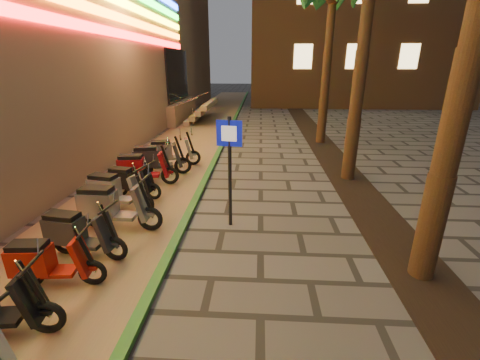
# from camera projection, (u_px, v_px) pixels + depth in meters

# --- Properties ---
(parking_strip) EXTENTS (3.40, 60.00, 0.01)m
(parking_strip) POSITION_uv_depth(u_px,v_px,m) (179.00, 151.00, 13.44)
(parking_strip) COLOR #8C7251
(parking_strip) RESTS_ON ground
(green_curb) EXTENTS (0.18, 60.00, 0.10)m
(green_curb) POSITION_uv_depth(u_px,v_px,m) (219.00, 151.00, 13.32)
(green_curb) COLOR #2B6E29
(green_curb) RESTS_ON ground
(planting_strip) EXTENTS (1.20, 40.00, 0.02)m
(planting_strip) POSITION_uv_depth(u_px,v_px,m) (367.00, 203.00, 8.38)
(planting_strip) COLOR black
(planting_strip) RESTS_ON ground
(pedestrian_sign) EXTENTS (0.54, 0.11, 2.45)m
(pedestrian_sign) POSITION_uv_depth(u_px,v_px,m) (230.00, 158.00, 6.76)
(pedestrian_sign) COLOR black
(pedestrian_sign) RESTS_ON ground
(scooter_5) EXTENTS (1.49, 0.55, 1.05)m
(scooter_5) POSITION_uv_depth(u_px,v_px,m) (46.00, 262.00, 5.14)
(scooter_5) COLOR black
(scooter_5) RESTS_ON ground
(scooter_6) EXTENTS (1.60, 0.64, 1.12)m
(scooter_6) POSITION_uv_depth(u_px,v_px,m) (77.00, 233.00, 5.96)
(scooter_6) COLOR black
(scooter_6) RESTS_ON ground
(scooter_7) EXTENTS (1.79, 0.63, 1.27)m
(scooter_7) POSITION_uv_depth(u_px,v_px,m) (111.00, 206.00, 6.94)
(scooter_7) COLOR black
(scooter_7) RESTS_ON ground
(scooter_8) EXTENTS (1.69, 0.74, 1.19)m
(scooter_8) POSITION_uv_depth(u_px,v_px,m) (114.00, 191.00, 7.87)
(scooter_8) COLOR black
(scooter_8) RESTS_ON ground
(scooter_9) EXTENTS (1.50, 0.66, 1.05)m
(scooter_9) POSITION_uv_depth(u_px,v_px,m) (129.00, 181.00, 8.68)
(scooter_9) COLOR black
(scooter_9) RESTS_ON ground
(scooter_10) EXTENTS (1.76, 0.73, 1.23)m
(scooter_10) POSITION_uv_depth(u_px,v_px,m) (141.00, 168.00, 9.50)
(scooter_10) COLOR black
(scooter_10) RESTS_ON ground
(scooter_11) EXTENTS (1.82, 0.91, 1.29)m
(scooter_11) POSITION_uv_depth(u_px,v_px,m) (155.00, 159.00, 10.33)
(scooter_11) COLOR black
(scooter_11) RESTS_ON ground
(scooter_12) EXTENTS (1.73, 0.87, 1.23)m
(scooter_12) POSITION_uv_depth(u_px,v_px,m) (169.00, 152.00, 11.29)
(scooter_12) COLOR black
(scooter_12) RESTS_ON ground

